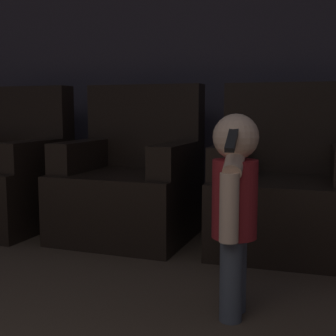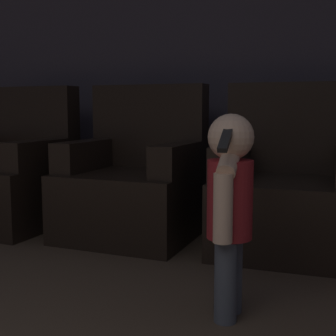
{
  "view_description": "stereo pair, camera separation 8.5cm",
  "coord_description": "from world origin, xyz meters",
  "px_view_note": "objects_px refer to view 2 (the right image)",
  "views": [
    {
      "loc": [
        1.0,
        0.71,
        0.87
      ],
      "look_at": [
        0.3,
        3.1,
        0.55
      ],
      "focal_mm": 50.0,
      "sensor_mm": 36.0,
      "label": 1
    },
    {
      "loc": [
        1.09,
        0.74,
        0.87
      ],
      "look_at": [
        0.3,
        3.1,
        0.55
      ],
      "focal_mm": 50.0,
      "sensor_mm": 36.0,
      "label": 2
    }
  ],
  "objects_px": {
    "person_toddler": "(230,200)",
    "armchair_right": "(288,193)",
    "armchair_middle": "(134,184)",
    "armchair_left": "(8,177)"
  },
  "relations": [
    {
      "from": "armchair_middle",
      "to": "armchair_right",
      "type": "distance_m",
      "value": 1.02
    },
    {
      "from": "armchair_left",
      "to": "person_toddler",
      "type": "bearing_deg",
      "value": -24.92
    },
    {
      "from": "armchair_left",
      "to": "person_toddler",
      "type": "xyz_separation_m",
      "value": [
        1.89,
        -1.07,
        0.15
      ]
    },
    {
      "from": "armchair_middle",
      "to": "person_toddler",
      "type": "distance_m",
      "value": 1.39
    },
    {
      "from": "armchair_middle",
      "to": "person_toddler",
      "type": "height_order",
      "value": "armchair_middle"
    },
    {
      "from": "armchair_right",
      "to": "person_toddler",
      "type": "distance_m",
      "value": 1.1
    },
    {
      "from": "armchair_left",
      "to": "armchair_middle",
      "type": "xyz_separation_m",
      "value": [
        1.02,
        0.0,
        0.0
      ]
    },
    {
      "from": "armchair_left",
      "to": "person_toddler",
      "type": "distance_m",
      "value": 2.18
    },
    {
      "from": "armchair_left",
      "to": "armchair_middle",
      "type": "distance_m",
      "value": 1.02
    },
    {
      "from": "person_toddler",
      "to": "armchair_right",
      "type": "bearing_deg",
      "value": 173.61
    }
  ]
}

